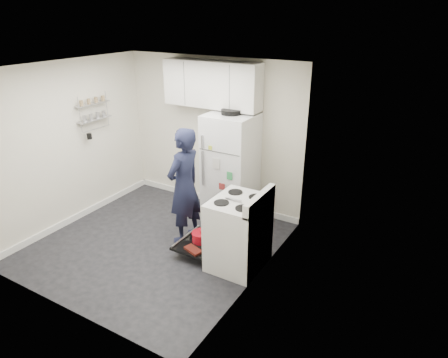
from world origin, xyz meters
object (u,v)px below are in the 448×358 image
Objects in this scene: refrigerator at (231,168)px; person at (184,186)px; electric_range at (238,233)px; open_oven_door at (201,240)px.

person is (-0.24, -0.91, -0.02)m from refrigerator.
person reaches higher than electric_range.
refrigerator is (-0.14, 1.09, 0.69)m from open_oven_door.
refrigerator is 0.95m from person.
electric_range is 1.38m from refrigerator.
open_oven_door is 0.39× the size of refrigerator.
open_oven_door is 0.41× the size of person.
person is (-0.96, 0.19, 0.38)m from electric_range.
refrigerator is 1.05× the size of person.
open_oven_door is at bearing -82.83° from refrigerator.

